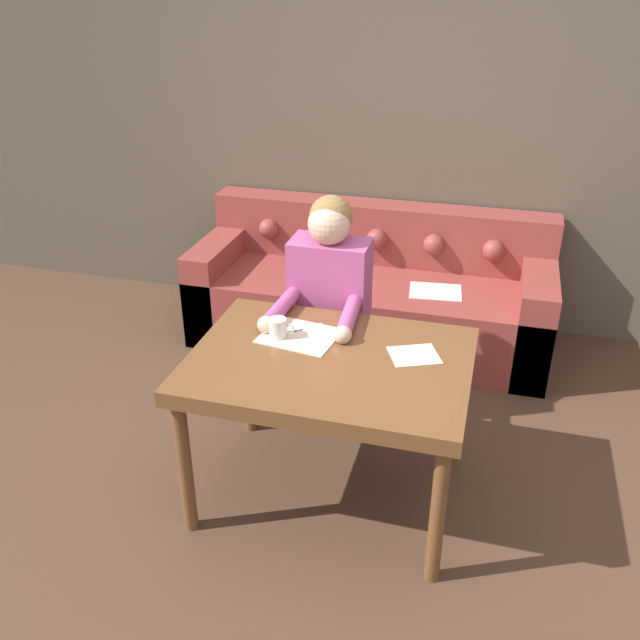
% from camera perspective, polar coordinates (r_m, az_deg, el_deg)
% --- Properties ---
extents(ground_plane, '(16.00, 16.00, 0.00)m').
position_cam_1_polar(ground_plane, '(3.16, 1.58, -15.32)').
color(ground_plane, '#4C3323').
extents(wall_back, '(8.00, 0.06, 2.60)m').
position_cam_1_polar(wall_back, '(4.36, 8.47, 16.11)').
color(wall_back, brown).
rests_on(wall_back, ground_plane).
extents(dining_table, '(1.15, 0.85, 0.72)m').
position_cam_1_polar(dining_table, '(2.83, 0.82, -4.55)').
color(dining_table, brown).
rests_on(dining_table, ground_plane).
extents(couch, '(2.19, 0.82, 0.82)m').
position_cam_1_polar(couch, '(4.31, 4.31, 2.17)').
color(couch, brown).
rests_on(couch, ground_plane).
extents(person, '(0.43, 0.63, 1.22)m').
position_cam_1_polar(person, '(3.36, 0.76, 0.46)').
color(person, '#33281E').
rests_on(person, ground_plane).
extents(pattern_paper_main, '(0.36, 0.31, 0.00)m').
position_cam_1_polar(pattern_paper_main, '(2.95, -1.73, -1.33)').
color(pattern_paper_main, beige).
rests_on(pattern_paper_main, dining_table).
extents(pattern_paper_offcut, '(0.25, 0.23, 0.00)m').
position_cam_1_polar(pattern_paper_offcut, '(2.83, 7.94, -2.96)').
color(pattern_paper_offcut, beige).
rests_on(pattern_paper_offcut, dining_table).
extents(scissors, '(0.21, 0.18, 0.01)m').
position_cam_1_polar(scissors, '(2.98, -2.40, -1.03)').
color(scissors, silver).
rests_on(scissors, dining_table).
extents(mug, '(0.11, 0.08, 0.09)m').
position_cam_1_polar(mug, '(2.92, -3.53, -0.69)').
color(mug, silver).
rests_on(mug, dining_table).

